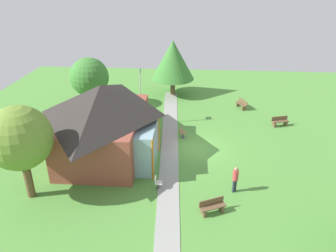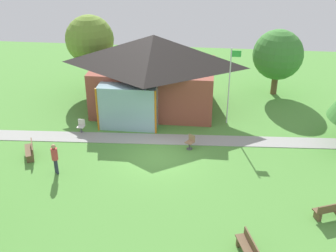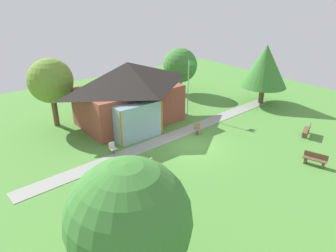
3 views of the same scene
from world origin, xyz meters
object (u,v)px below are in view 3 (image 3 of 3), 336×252
at_px(visitor_strolling_lawn, 151,168).
at_px(tree_behind_pavilion_right, 180,65).
at_px(bench_mid_left, 110,178).
at_px(tree_east_hedge, 265,66).
at_px(flagpole, 189,85).
at_px(tree_lawn_corner, 129,220).
at_px(tree_behind_pavilion_left, 50,81).
at_px(pavilion, 129,92).
at_px(patio_chair_lawn_spare, 197,129).
at_px(bench_lawn_far_right, 307,131).
at_px(patio_chair_west, 113,148).
at_px(bench_front_right, 315,160).

height_order(visitor_strolling_lawn, tree_behind_pavilion_right, tree_behind_pavilion_right).
relative_size(bench_mid_left, tree_east_hedge, 0.26).
xyz_separation_m(visitor_strolling_lawn, tree_behind_pavilion_right, (12.69, 12.51, 2.05)).
bearing_deg(bench_mid_left, flagpole, -88.69).
height_order(tree_lawn_corner, tree_behind_pavilion_right, tree_lawn_corner).
relative_size(flagpole, tree_behind_pavilion_right, 1.03).
distance_m(tree_behind_pavilion_left, tree_behind_pavilion_right, 14.05).
relative_size(pavilion, patio_chair_lawn_spare, 10.65).
bearing_deg(bench_mid_left, pavilion, -64.71).
height_order(bench_mid_left, tree_lawn_corner, tree_lawn_corner).
xyz_separation_m(flagpole, tree_lawn_corner, (-14.06, -12.83, 0.81)).
bearing_deg(tree_behind_pavilion_left, patio_chair_lawn_spare, -46.67).
height_order(tree_east_hedge, tree_behind_pavilion_right, tree_east_hedge).
bearing_deg(pavilion, tree_behind_pavilion_left, 147.51).
bearing_deg(tree_east_hedge, patio_chair_lawn_spare, -171.93).
relative_size(bench_lawn_far_right, tree_lawn_corner, 0.27).
bearing_deg(tree_behind_pavilion_right, tree_east_hedge, -60.86).
bearing_deg(patio_chair_west, visitor_strolling_lawn, 91.24).
bearing_deg(tree_behind_pavilion_left, tree_east_hedge, -21.72).
distance_m(patio_chair_lawn_spare, tree_behind_pavilion_left, 12.48).
xyz_separation_m(bench_lawn_far_right, tree_east_hedge, (3.43, 6.99, 3.41)).
bearing_deg(tree_behind_pavilion_left, bench_front_right, -57.05).
relative_size(tree_lawn_corner, tree_behind_pavilion_left, 1.02).
bearing_deg(tree_behind_pavilion_right, pavilion, -156.78).
height_order(bench_mid_left, tree_behind_pavilion_left, tree_behind_pavilion_left).
bearing_deg(bench_lawn_far_right, tree_behind_pavilion_left, 113.54).
distance_m(bench_front_right, tree_lawn_corner, 15.06).
height_order(patio_chair_lawn_spare, visitor_strolling_lawn, visitor_strolling_lawn).
relative_size(patio_chair_lawn_spare, tree_behind_pavilion_left, 0.15).
distance_m(bench_mid_left, bench_front_right, 13.39).
relative_size(bench_front_right, tree_lawn_corner, 0.27).
height_order(pavilion, bench_mid_left, pavilion).
xyz_separation_m(tree_lawn_corner, tree_east_hedge, (21.93, 10.59, 0.19)).
bearing_deg(visitor_strolling_lawn, tree_east_hedge, -117.38).
height_order(visitor_strolling_lawn, tree_lawn_corner, tree_lawn_corner).
bearing_deg(tree_lawn_corner, tree_behind_pavilion_right, 46.01).
height_order(bench_lawn_far_right, patio_chair_west, patio_chair_west).
distance_m(bench_lawn_far_right, tree_behind_pavilion_right, 14.94).
distance_m(patio_chair_west, tree_behind_pavilion_right, 15.20).
height_order(bench_lawn_far_right, visitor_strolling_lawn, visitor_strolling_lawn).
height_order(flagpole, bench_front_right, flagpole).
height_order(patio_chair_west, tree_behind_pavilion_left, tree_behind_pavilion_left).
distance_m(bench_mid_left, visitor_strolling_lawn, 2.56).
bearing_deg(bench_front_right, bench_lawn_far_right, -71.40).
relative_size(patio_chair_west, tree_lawn_corner, 0.15).
bearing_deg(tree_behind_pavilion_right, tree_lawn_corner, -133.99).
height_order(visitor_strolling_lawn, tree_east_hedge, tree_east_hedge).
relative_size(flagpole, tree_lawn_corner, 0.87).
distance_m(bench_lawn_far_right, visitor_strolling_lawn, 13.73).
distance_m(patio_chair_west, tree_lawn_corner, 11.97).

